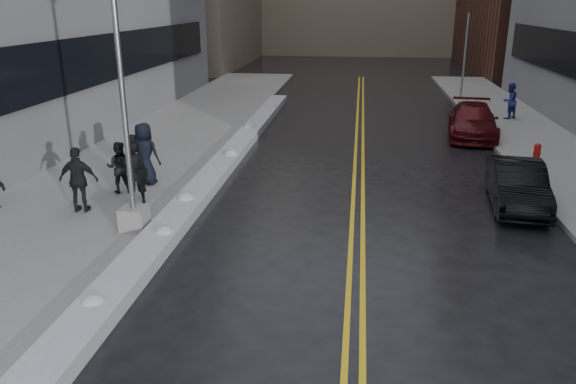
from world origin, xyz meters
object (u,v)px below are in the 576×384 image
(pedestrian_c, at_px, (145,154))
(pedestrian_east, at_px, (510,101))
(pedestrian_d, at_px, (79,180))
(lamppost, at_px, (127,141))
(car_maroon, at_px, (473,121))
(traffic_signal, at_px, (466,44))
(pedestrian_b, at_px, (119,167))
(fire_hydrant, at_px, (537,152))
(pedestrian_fedora, at_px, (135,172))
(car_black, at_px, (517,185))

(pedestrian_c, relative_size, pedestrian_east, 1.12)
(pedestrian_d, bearing_deg, lamppost, 146.73)
(pedestrian_east, distance_m, car_maroon, 4.47)
(traffic_signal, height_order, pedestrian_c, traffic_signal)
(lamppost, distance_m, pedestrian_b, 3.60)
(fire_hydrant, xyz_separation_m, pedestrian_d, (-14.29, -6.94, 0.54))
(pedestrian_fedora, distance_m, pedestrian_c, 1.86)
(traffic_signal, height_order, pedestrian_d, traffic_signal)
(pedestrian_b, bearing_deg, lamppost, 107.38)
(pedestrian_fedora, relative_size, pedestrian_b, 1.17)
(pedestrian_fedora, relative_size, pedestrian_east, 1.05)
(pedestrian_b, distance_m, car_black, 12.04)
(lamppost, relative_size, pedestrian_east, 4.24)
(car_maroon, bearing_deg, pedestrian_east, 64.19)
(traffic_signal, height_order, pedestrian_east, traffic_signal)
(traffic_signal, distance_m, pedestrian_b, 23.50)
(fire_hydrant, height_order, pedestrian_fedora, pedestrian_fedora)
(fire_hydrant, bearing_deg, pedestrian_d, -154.10)
(traffic_signal, xyz_separation_m, pedestrian_fedora, (-12.50, -20.06, -2.31))
(lamppost, relative_size, pedestrian_fedora, 4.04)
(pedestrian_east, bearing_deg, pedestrian_d, 6.85)
(pedestrian_fedora, height_order, pedestrian_east, pedestrian_fedora)
(lamppost, distance_m, traffic_signal, 24.98)
(traffic_signal, bearing_deg, car_maroon, -96.08)
(lamppost, relative_size, fire_hydrant, 10.45)
(pedestrian_fedora, bearing_deg, lamppost, 85.88)
(pedestrian_b, bearing_deg, pedestrian_d, 65.06)
(lamppost, xyz_separation_m, pedestrian_d, (-1.99, 1.06, -1.45))
(pedestrian_fedora, relative_size, pedestrian_c, 0.93)
(lamppost, xyz_separation_m, car_maroon, (10.80, 12.61, -1.81))
(pedestrian_c, relative_size, car_black, 0.49)
(pedestrian_east, xyz_separation_m, car_black, (-2.78, -12.90, -0.37))
(lamppost, xyz_separation_m, car_black, (10.45, 3.44, -1.86))
(lamppost, xyz_separation_m, pedestrian_fedora, (-0.70, 1.94, -1.44))
(lamppost, distance_m, pedestrian_d, 2.68)
(pedestrian_east, bearing_deg, traffic_signal, -114.08)
(pedestrian_c, height_order, car_maroon, pedestrian_c)
(pedestrian_c, relative_size, pedestrian_d, 1.08)
(traffic_signal, distance_m, car_black, 18.80)
(car_black, bearing_deg, fire_hydrant, 73.66)
(pedestrian_c, bearing_deg, fire_hydrant, -154.02)
(pedestrian_east, xyz_separation_m, car_maroon, (-2.43, -3.74, -0.32))
(fire_hydrant, relative_size, pedestrian_b, 0.45)
(pedestrian_fedora, bearing_deg, fire_hydrant, -179.10)
(pedestrian_fedora, bearing_deg, pedestrian_c, -102.13)
(fire_hydrant, distance_m, car_maroon, 4.85)
(pedestrian_d, distance_m, pedestrian_east, 21.57)
(fire_hydrant, height_order, car_black, car_black)
(pedestrian_fedora, distance_m, car_maroon, 15.69)
(car_black, bearing_deg, pedestrian_fedora, -166.59)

